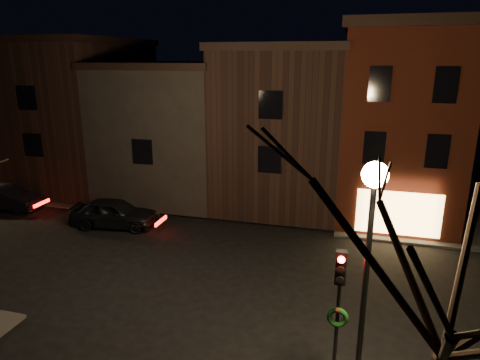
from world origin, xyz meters
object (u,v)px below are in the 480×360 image
at_px(street_lamp_near, 371,222).
at_px(bare_tree_right, 463,229).
at_px(parked_car_a, 114,213).
at_px(traffic_signal, 339,298).
at_px(parked_car_b, 7,198).

relative_size(street_lamp_near, bare_tree_right, 0.76).
bearing_deg(parked_car_a, street_lamp_near, -133.69).
bearing_deg(traffic_signal, parked_car_a, 143.95).
height_order(traffic_signal, parked_car_b, traffic_signal).
xyz_separation_m(bare_tree_right, parked_car_b, (-21.66, 12.53, -5.45)).
distance_m(street_lamp_near, parked_car_b, 23.14).
distance_m(parked_car_a, parked_car_b, 7.70).
distance_m(street_lamp_near, traffic_signal, 2.49).
height_order(street_lamp_near, traffic_signal, street_lamp_near).
relative_size(traffic_signal, parked_car_a, 0.88).
xyz_separation_m(parked_car_a, parked_car_b, (-7.66, 0.73, -0.08)).
height_order(street_lamp_near, parked_car_b, street_lamp_near).
bearing_deg(street_lamp_near, bare_tree_right, -62.53).
bearing_deg(parked_car_b, street_lamp_near, -116.93).
height_order(traffic_signal, bare_tree_right, bare_tree_right).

